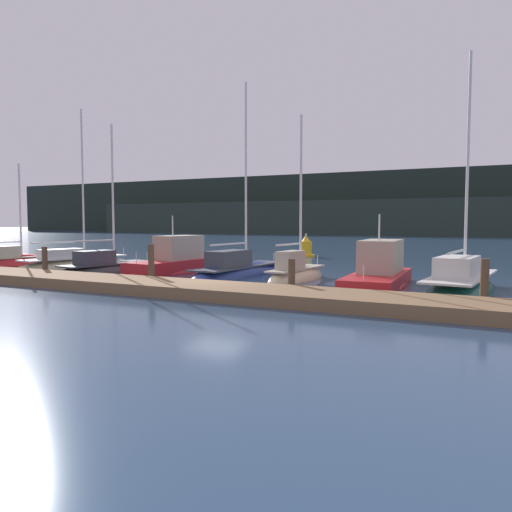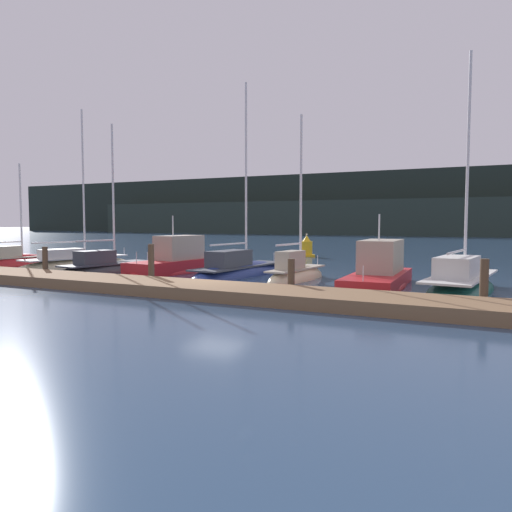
# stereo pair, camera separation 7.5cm
# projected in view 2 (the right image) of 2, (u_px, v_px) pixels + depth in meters

# --- Properties ---
(ground_plane) EXTENTS (400.00, 400.00, 0.00)m
(ground_plane) POSITION_uv_depth(u_px,v_px,m) (216.00, 290.00, 21.19)
(ground_plane) COLOR navy
(dock) EXTENTS (44.18, 2.80, 0.45)m
(dock) POSITION_uv_depth(u_px,v_px,m) (194.00, 289.00, 19.72)
(dock) COLOR brown
(dock) RESTS_ON ground
(mooring_pile_1) EXTENTS (0.28, 0.28, 1.59)m
(mooring_pile_1) POSITION_uv_depth(u_px,v_px,m) (45.00, 262.00, 25.83)
(mooring_pile_1) COLOR #4C3D2D
(mooring_pile_1) RESTS_ON ground
(mooring_pile_2) EXTENTS (0.28, 0.28, 1.87)m
(mooring_pile_2) POSITION_uv_depth(u_px,v_px,m) (151.00, 264.00, 22.70)
(mooring_pile_2) COLOR #4C3D2D
(mooring_pile_2) RESTS_ON ground
(mooring_pile_3) EXTENTS (0.28, 0.28, 1.44)m
(mooring_pile_3) POSITION_uv_depth(u_px,v_px,m) (291.00, 277.00, 19.60)
(mooring_pile_3) COLOR #4C3D2D
(mooring_pile_3) RESTS_ON ground
(mooring_pile_4) EXTENTS (0.28, 0.28, 1.67)m
(mooring_pile_4) POSITION_uv_depth(u_px,v_px,m) (484.00, 284.00, 16.47)
(mooring_pile_4) COLOR #4C3D2D
(mooring_pile_4) RESTS_ON ground
(sailboat_berth_1) EXTENTS (2.09, 5.89, 7.41)m
(sailboat_berth_1) POSITION_uv_depth(u_px,v_px,m) (15.00, 264.00, 32.37)
(sailboat_berth_1) COLOR red
(sailboat_berth_1) RESTS_ON ground
(sailboat_berth_2) EXTENTS (3.19, 8.47, 10.57)m
(sailboat_berth_2) POSITION_uv_depth(u_px,v_px,m) (75.00, 265.00, 31.63)
(sailboat_berth_2) COLOR beige
(sailboat_berth_2) RESTS_ON ground
(sailboat_berth_3) EXTENTS (2.78, 6.79, 9.04)m
(sailboat_berth_3) POSITION_uv_depth(u_px,v_px,m) (106.00, 270.00, 28.31)
(sailboat_berth_3) COLOR #2D3338
(sailboat_berth_3) RESTS_ON ground
(motorboat_berth_4) EXTENTS (2.81, 6.49, 3.77)m
(motorboat_berth_4) POSITION_uv_depth(u_px,v_px,m) (173.00, 266.00, 28.00)
(motorboat_berth_4) COLOR red
(motorboat_berth_4) RESTS_ON ground
(sailboat_berth_5) EXTENTS (2.55, 8.49, 11.03)m
(sailboat_berth_5) POSITION_uv_depth(u_px,v_px,m) (239.00, 273.00, 26.56)
(sailboat_berth_5) COLOR navy
(sailboat_berth_5) RESTS_ON ground
(sailboat_berth_6) EXTENTS (1.65, 5.57, 8.86)m
(sailboat_berth_6) POSITION_uv_depth(u_px,v_px,m) (296.00, 277.00, 24.38)
(sailboat_berth_6) COLOR beige
(sailboat_berth_6) RESTS_ON ground
(motorboat_berth_7) EXTENTS (2.68, 7.46, 3.71)m
(motorboat_berth_7) POSITION_uv_depth(u_px,v_px,m) (378.00, 278.00, 22.10)
(motorboat_berth_7) COLOR red
(motorboat_berth_7) RESTS_ON ground
(sailboat_berth_8) EXTENTS (3.05, 8.18, 10.42)m
(sailboat_berth_8) POSITION_uv_depth(u_px,v_px,m) (461.00, 288.00, 20.30)
(sailboat_berth_8) COLOR #195647
(sailboat_berth_8) RESTS_ON ground
(channel_buoy) EXTENTS (1.42, 1.42, 1.89)m
(channel_buoy) POSITION_uv_depth(u_px,v_px,m) (307.00, 248.00, 40.90)
(channel_buoy) COLOR gold
(channel_buoy) RESTS_ON ground
(hillside_backdrop) EXTENTS (240.00, 23.00, 13.43)m
(hillside_backdrop) POSITION_uv_depth(u_px,v_px,m) (442.00, 205.00, 104.34)
(hillside_backdrop) COLOR #1E2823
(hillside_backdrop) RESTS_ON ground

